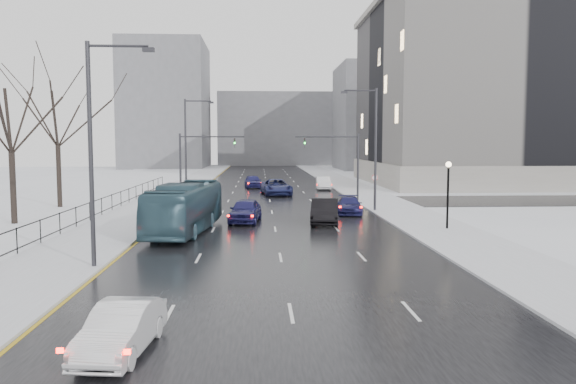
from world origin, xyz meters
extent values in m
cube|color=black|center=(0.00, 60.00, 0.02)|extent=(16.00, 150.00, 0.04)
cube|color=black|center=(0.00, 48.00, 0.02)|extent=(130.00, 10.00, 0.04)
cube|color=silver|center=(-10.50, 60.00, 0.08)|extent=(5.00, 150.00, 0.16)
cube|color=silver|center=(10.50, 60.00, 0.08)|extent=(5.00, 150.00, 0.16)
cube|color=white|center=(-20.00, 60.00, 0.06)|extent=(14.00, 150.00, 0.12)
cube|color=black|center=(-13.00, 30.00, 1.41)|extent=(0.04, 70.00, 0.05)
cube|color=black|center=(-13.00, 30.00, 0.41)|extent=(0.04, 70.00, 0.05)
cylinder|color=black|center=(-13.00, 30.00, 0.81)|extent=(0.06, 0.06, 1.30)
cylinder|color=#2D2D33|center=(8.40, 40.00, 5.00)|extent=(0.20, 0.20, 10.00)
cylinder|color=#2D2D33|center=(7.10, 40.00, 9.80)|extent=(2.60, 0.12, 0.12)
cube|color=#2D2D33|center=(5.80, 40.00, 9.65)|extent=(0.50, 0.25, 0.18)
cylinder|color=#2D2D33|center=(-8.40, 20.00, 5.00)|extent=(0.20, 0.20, 10.00)
cylinder|color=#2D2D33|center=(-7.10, 20.00, 9.80)|extent=(2.60, 0.12, 0.12)
cube|color=#2D2D33|center=(-5.80, 20.00, 9.65)|extent=(0.50, 0.25, 0.18)
cylinder|color=#2D2D33|center=(-8.40, 52.00, 5.00)|extent=(0.20, 0.20, 10.00)
cylinder|color=#2D2D33|center=(-7.10, 52.00, 9.80)|extent=(2.60, 0.12, 0.12)
cube|color=#2D2D33|center=(-5.80, 52.00, 9.65)|extent=(0.50, 0.25, 0.18)
cylinder|color=black|center=(11.00, 30.00, 2.16)|extent=(0.14, 0.14, 4.00)
sphere|color=#FFE5B2|center=(11.00, 30.00, 4.26)|extent=(0.36, 0.36, 0.36)
cylinder|color=#2D2D33|center=(8.40, 48.00, 3.25)|extent=(0.20, 0.20, 6.50)
cylinder|color=#2D2D33|center=(5.40, 48.00, 6.20)|extent=(6.00, 0.12, 0.12)
imported|color=#2D2D33|center=(3.30, 48.00, 5.60)|extent=(0.15, 0.18, 0.90)
sphere|color=#19FF33|center=(3.30, 47.85, 5.60)|extent=(0.16, 0.16, 0.16)
cylinder|color=#2D2D33|center=(-8.40, 48.00, 3.25)|extent=(0.20, 0.20, 6.50)
cylinder|color=#2D2D33|center=(-5.40, 48.00, 6.20)|extent=(6.00, 0.12, 0.12)
imported|color=#2D2D33|center=(-3.30, 48.00, 5.60)|extent=(0.15, 0.18, 0.90)
sphere|color=#19FF33|center=(-3.30, 47.85, 5.60)|extent=(0.16, 0.16, 0.16)
cylinder|color=#2D2D33|center=(9.20, 44.00, 1.41)|extent=(0.06, 0.06, 2.50)
cylinder|color=white|center=(9.20, 44.00, 2.56)|extent=(0.60, 0.03, 0.60)
torus|color=#B20C0C|center=(9.20, 44.00, 2.56)|extent=(0.58, 0.06, 0.58)
cube|color=gray|center=(35.00, 72.00, 12.00)|extent=(40.00, 30.00, 24.00)
cube|color=gray|center=(35.00, 72.00, 24.40)|extent=(41.00, 31.00, 0.80)
cube|color=gray|center=(35.00, 72.00, 1.50)|extent=(40.60, 30.60, 3.00)
cube|color=slate|center=(28.00, 115.00, 11.00)|extent=(24.00, 20.00, 22.00)
cube|color=slate|center=(-22.00, 125.00, 14.00)|extent=(18.00, 22.00, 28.00)
cube|color=slate|center=(4.00, 140.00, 9.00)|extent=(30.00, 18.00, 18.00)
imported|color=white|center=(-4.71, 9.71, 0.70)|extent=(1.82, 4.14, 1.32)
imported|color=#335464|center=(-5.64, 30.13, 1.59)|extent=(3.82, 11.35, 3.10)
imported|color=navy|center=(-2.01, 34.35, 0.87)|extent=(2.54, 5.08, 1.66)
imported|color=black|center=(3.50, 33.36, 0.90)|extent=(2.48, 5.42, 1.72)
imported|color=navy|center=(0.82, 54.85, 0.90)|extent=(3.53, 6.46, 1.71)
imported|color=#1B1B51|center=(6.09, 38.65, 0.71)|extent=(2.37, 4.80, 1.34)
imported|color=navy|center=(-1.78, 64.59, 0.85)|extent=(2.43, 4.95, 1.62)
imported|color=white|center=(6.66, 61.68, 0.81)|extent=(1.87, 4.77, 1.55)
camera|label=1|loc=(-1.03, -5.02, 5.63)|focal=35.00mm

